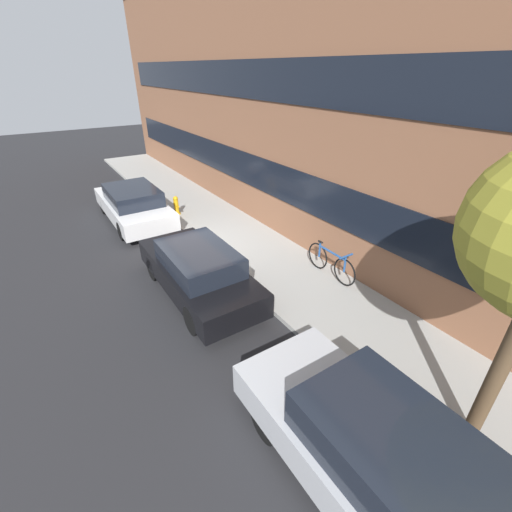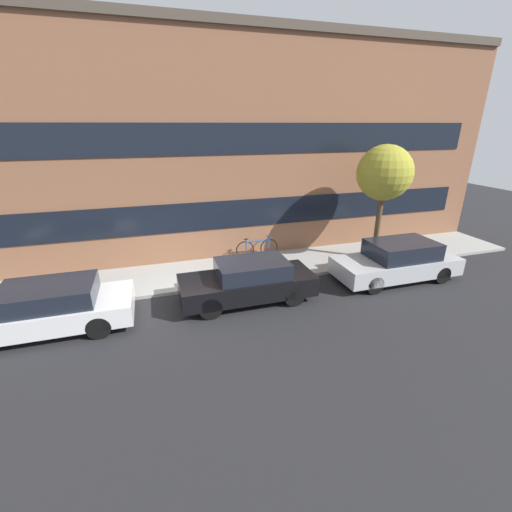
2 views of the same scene
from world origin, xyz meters
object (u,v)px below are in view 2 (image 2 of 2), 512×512
(parked_car_silver, at_px, (397,261))
(bicycle, at_px, (257,248))
(street_tree, at_px, (385,174))
(parked_car_white, at_px, (45,308))
(parked_car_black, at_px, (248,281))
(fire_hydrant, at_px, (76,289))

(parked_car_silver, bearing_deg, bicycle, -37.46)
(bicycle, xyz_separation_m, street_tree, (4.50, -1.44, 2.95))
(parked_car_white, distance_m, bicycle, 7.57)
(parked_car_black, bearing_deg, parked_car_white, 0.00)
(parked_car_black, relative_size, parked_car_silver, 0.94)
(fire_hydrant, height_order, street_tree, street_tree)
(fire_hydrant, relative_size, bicycle, 0.41)
(parked_car_black, relative_size, street_tree, 0.93)
(parked_car_black, relative_size, fire_hydrant, 5.77)
(parked_car_white, height_order, street_tree, street_tree)
(bicycle, distance_m, street_tree, 5.57)
(parked_car_silver, bearing_deg, parked_car_white, 0.00)
(fire_hydrant, bearing_deg, parked_car_silver, -7.70)
(parked_car_white, bearing_deg, parked_car_silver, -180.00)
(parked_car_white, xyz_separation_m, parked_car_silver, (11.04, 0.00, 0.03))
(parked_car_silver, xyz_separation_m, fire_hydrant, (-10.55, 1.43, -0.22))
(parked_car_black, xyz_separation_m, parked_car_silver, (5.46, 0.00, 0.02))
(parked_car_black, height_order, bicycle, parked_car_black)
(parked_car_white, bearing_deg, street_tree, -171.23)
(parked_car_silver, xyz_separation_m, bicycle, (-4.17, 3.20, -0.16))
(parked_car_silver, distance_m, fire_hydrant, 10.65)
(parked_car_silver, height_order, fire_hydrant, parked_car_silver)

